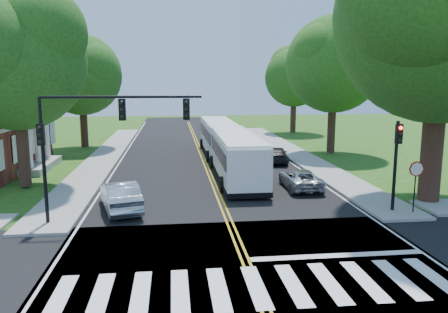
{
  "coord_description": "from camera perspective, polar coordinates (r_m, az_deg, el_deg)",
  "views": [
    {
      "loc": [
        -2.53,
        -13.2,
        6.42
      ],
      "look_at": [
        0.22,
        9.95,
        2.4
      ],
      "focal_mm": 35.0,
      "sensor_mm": 36.0,
      "label": 1
    }
  ],
  "objects": [
    {
      "name": "ground",
      "position": [
        14.89,
        3.83,
        -15.78
      ],
      "size": [
        140.0,
        140.0,
        0.0
      ],
      "primitive_type": "plane",
      "color": "#224E13",
      "rests_on": "ground"
    },
    {
      "name": "road",
      "position": [
        31.95,
        -2.09,
        -1.8
      ],
      "size": [
        14.0,
        96.0,
        0.01
      ],
      "primitive_type": "cube",
      "color": "black",
      "rests_on": "ground"
    },
    {
      "name": "cross_road",
      "position": [
        14.89,
        3.83,
        -15.76
      ],
      "size": [
        60.0,
        12.0,
        0.01
      ],
      "primitive_type": "cube",
      "color": "black",
      "rests_on": "ground"
    },
    {
      "name": "center_line",
      "position": [
        35.86,
        -2.62,
        -0.51
      ],
      "size": [
        0.36,
        70.0,
        0.01
      ],
      "primitive_type": "cube",
      "color": "gold",
      "rests_on": "road"
    },
    {
      "name": "edge_line_w",
      "position": [
        36.03,
        -13.47,
        -0.72
      ],
      "size": [
        0.12,
        70.0,
        0.01
      ],
      "primitive_type": "cube",
      "color": "silver",
      "rests_on": "road"
    },
    {
      "name": "edge_line_e",
      "position": [
        36.97,
        7.95,
        -0.28
      ],
      "size": [
        0.12,
        70.0,
        0.01
      ],
      "primitive_type": "cube",
      "color": "silver",
      "rests_on": "road"
    },
    {
      "name": "crosswalk",
      "position": [
        14.44,
        4.21,
        -16.56
      ],
      "size": [
        12.6,
        3.0,
        0.01
      ],
      "primitive_type": "cube",
      "color": "silver",
      "rests_on": "road"
    },
    {
      "name": "stop_bar",
      "position": [
        17.21,
        14.62,
        -12.39
      ],
      "size": [
        6.6,
        0.4,
        0.01
      ],
      "primitive_type": "cube",
      "color": "silver",
      "rests_on": "road"
    },
    {
      "name": "sidewalk_nw",
      "position": [
        39.15,
        -15.15,
        0.12
      ],
      "size": [
        2.6,
        40.0,
        0.15
      ],
      "primitive_type": "cube",
      "color": "gray",
      "rests_on": "ground"
    },
    {
      "name": "sidewalk_ne",
      "position": [
        40.21,
        8.95,
        0.59
      ],
      "size": [
        2.6,
        40.0,
        0.15
      ],
      "primitive_type": "cube",
      "color": "gray",
      "rests_on": "ground"
    },
    {
      "name": "tree_ne_big",
      "position": [
        25.35,
        26.68,
        16.04
      ],
      "size": [
        10.8,
        10.8,
        14.91
      ],
      "color": "#351F15",
      "rests_on": "ground"
    },
    {
      "name": "tree_west_near",
      "position": [
        28.66,
        -25.51,
        11.07
      ],
      "size": [
        8.0,
        8.0,
        11.4
      ],
      "color": "#351F15",
      "rests_on": "ground"
    },
    {
      "name": "tree_west_far",
      "position": [
        44.02,
        -18.15,
        10.06
      ],
      "size": [
        7.6,
        7.6,
        10.67
      ],
      "color": "#351F15",
      "rests_on": "ground"
    },
    {
      "name": "tree_east_mid",
      "position": [
        39.78,
        14.18,
        11.57
      ],
      "size": [
        8.4,
        8.4,
        11.93
      ],
      "color": "#351F15",
      "rests_on": "ground"
    },
    {
      "name": "tree_east_far",
      "position": [
        55.28,
        9.15,
        10.13
      ],
      "size": [
        7.2,
        7.2,
        10.34
      ],
      "color": "#351F15",
      "rests_on": "ground"
    },
    {
      "name": "signal_nw",
      "position": [
        20.01,
        -16.33,
        3.54
      ],
      "size": [
        7.15,
        0.46,
        5.66
      ],
      "color": "black",
      "rests_on": "ground"
    },
    {
      "name": "signal_ne",
      "position": [
        22.64,
        21.62,
        0.31
      ],
      "size": [
        0.3,
        0.46,
        4.4
      ],
      "color": "black",
      "rests_on": "ground"
    },
    {
      "name": "stop_sign",
      "position": [
        22.8,
        23.79,
        -2.15
      ],
      "size": [
        0.76,
        0.08,
        2.53
      ],
      "color": "black",
      "rests_on": "ground"
    },
    {
      "name": "bus_lead",
      "position": [
        28.95,
        1.54,
        0.18
      ],
      "size": [
        2.9,
        11.61,
        2.99
      ],
      "rotation": [
        0.0,
        0.0,
        3.13
      ],
      "color": "white",
      "rests_on": "road"
    },
    {
      "name": "bus_follow",
      "position": [
        38.51,
        -0.65,
        2.57
      ],
      "size": [
        2.84,
        11.52,
        2.97
      ],
      "rotation": [
        0.0,
        0.0,
        3.15
      ],
      "color": "white",
      "rests_on": "road"
    },
    {
      "name": "hatchback",
      "position": [
        22.51,
        -13.36,
        -5.06
      ],
      "size": [
        2.64,
        4.76,
        1.49
      ],
      "primitive_type": "imported",
      "rotation": [
        0.0,
        0.0,
        3.39
      ],
      "color": "silver",
      "rests_on": "road"
    },
    {
      "name": "suv",
      "position": [
        26.79,
        9.94,
        -2.89
      ],
      "size": [
        2.1,
        4.35,
        1.19
      ],
      "primitive_type": "imported",
      "rotation": [
        0.0,
        0.0,
        3.11
      ],
      "color": "#A6A7AD",
      "rests_on": "road"
    },
    {
      "name": "dark_sedan",
      "position": [
        35.11,
        6.88,
        0.21
      ],
      "size": [
        2.41,
        4.44,
        1.22
      ],
      "primitive_type": "imported",
      "rotation": [
        0.0,
        0.0,
        2.97
      ],
      "color": "black",
      "rests_on": "road"
    }
  ]
}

